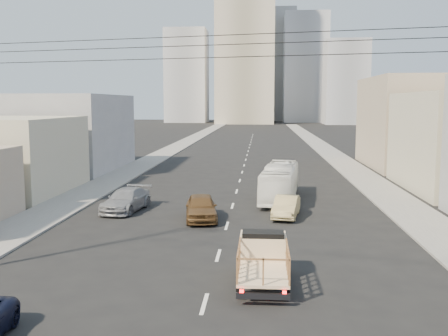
# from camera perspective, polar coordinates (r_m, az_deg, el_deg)

# --- Properties ---
(ground) EXTENTS (420.00, 420.00, 0.00)m
(ground) POSITION_cam_1_polar(r_m,az_deg,el_deg) (17.50, -2.90, -16.96)
(ground) COLOR black
(ground) RESTS_ON ground
(sidewalk_left) EXTENTS (3.50, 180.00, 0.12)m
(sidewalk_left) POSITION_cam_1_polar(r_m,az_deg,el_deg) (87.24, -4.95, 2.41)
(sidewalk_left) COLOR slate
(sidewalk_left) RESTS_ON ground
(sidewalk_right) EXTENTS (3.50, 180.00, 0.12)m
(sidewalk_right) POSITION_cam_1_polar(r_m,az_deg,el_deg) (86.70, 10.58, 2.29)
(sidewalk_right) COLOR slate
(sidewalk_right) RESTS_ON ground
(lane_dashes) EXTENTS (0.15, 104.00, 0.01)m
(lane_dashes) POSITION_cam_1_polar(r_m,az_deg,el_deg) (69.26, 2.46, 1.18)
(lane_dashes) COLOR silver
(lane_dashes) RESTS_ON ground
(flatbed_pickup) EXTENTS (1.95, 4.41, 1.90)m
(flatbed_pickup) POSITION_cam_1_polar(r_m,az_deg,el_deg) (21.04, 4.27, -9.60)
(flatbed_pickup) COLOR beige
(flatbed_pickup) RESTS_ON ground
(city_bus) EXTENTS (3.29, 9.68, 2.64)m
(city_bus) POSITION_cam_1_polar(r_m,az_deg,el_deg) (39.03, 6.10, -1.51)
(city_bus) COLOR white
(city_bus) RESTS_ON ground
(sedan_brown) EXTENTS (2.50, 4.84, 1.58)m
(sedan_brown) POSITION_cam_1_polar(r_m,az_deg,el_deg) (32.17, -2.51, -4.29)
(sedan_brown) COLOR brown
(sedan_brown) RESTS_ON ground
(sedan_tan) EXTENTS (2.03, 4.19, 1.32)m
(sedan_tan) POSITION_cam_1_polar(r_m,az_deg,el_deg) (33.17, 6.79, -4.21)
(sedan_tan) COLOR tan
(sedan_tan) RESTS_ON ground
(sedan_grey) EXTENTS (2.80, 5.34, 1.48)m
(sedan_grey) POSITION_cam_1_polar(r_m,az_deg,el_deg) (35.41, -10.62, -3.44)
(sedan_grey) COLOR gray
(sedan_grey) RESTS_ON ground
(overhead_wires) EXTENTS (23.01, 5.02, 0.72)m
(overhead_wires) POSITION_cam_1_polar(r_m,az_deg,el_deg) (17.57, -2.47, 13.08)
(overhead_wires) COLOR black
(overhead_wires) RESTS_ON ground
(bldg_right_far) EXTENTS (12.00, 16.00, 10.00)m
(bldg_right_far) POSITION_cam_1_polar(r_m,az_deg,el_deg) (62.55, 20.93, 4.67)
(bldg_right_far) COLOR tan
(bldg_right_far) RESTS_ON ground
(bldg_left_far) EXTENTS (12.00, 16.00, 8.00)m
(bldg_left_far) POSITION_cam_1_polar(r_m,az_deg,el_deg) (59.00, -17.28, 3.73)
(bldg_left_far) COLOR gray
(bldg_left_far) RESTS_ON ground
(high_rise_tower) EXTENTS (20.00, 20.00, 60.00)m
(high_rise_tower) POSITION_cam_1_polar(r_m,az_deg,el_deg) (187.36, 2.33, 14.09)
(high_rise_tower) COLOR #9E947A
(high_rise_tower) RESTS_ON ground
(midrise_ne) EXTENTS (16.00, 16.00, 40.00)m
(midrise_ne) POSITION_cam_1_polar(r_m,az_deg,el_deg) (201.91, 8.82, 10.66)
(midrise_ne) COLOR #9A9CA2
(midrise_ne) RESTS_ON ground
(midrise_nw) EXTENTS (15.00, 15.00, 34.00)m
(midrise_nw) POSITION_cam_1_polar(r_m,az_deg,el_deg) (198.10, -4.06, 9.93)
(midrise_nw) COLOR #9A9CA2
(midrise_nw) RESTS_ON ground
(midrise_back) EXTENTS (18.00, 18.00, 44.00)m
(midrise_back) POSITION_cam_1_polar(r_m,az_deg,el_deg) (216.41, 5.28, 11.00)
(midrise_back) COLOR gray
(midrise_back) RESTS_ON ground
(midrise_east) EXTENTS (14.00, 14.00, 28.00)m
(midrise_east) POSITION_cam_1_polar(r_m,az_deg,el_deg) (183.14, 13.09, 9.05)
(midrise_east) COLOR #9A9CA2
(midrise_east) RESTS_ON ground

